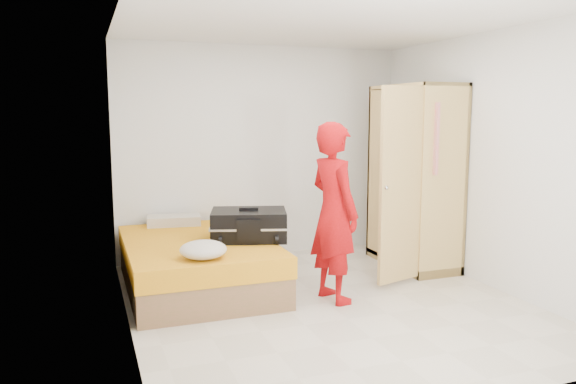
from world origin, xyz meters
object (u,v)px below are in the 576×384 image
object	(u,v)px
wardrobe	(413,182)
round_cushion	(203,250)
person	(334,212)
suitcase	(249,225)
bed	(198,264)

from	to	relation	value
wardrobe	round_cushion	size ratio (longest dim) A/B	5.00
person	suitcase	bearing A→B (deg)	33.50
bed	wardrobe	xyz separation A→B (m)	(2.50, -0.05, 0.75)
bed	round_cushion	bearing A→B (deg)	-96.66
person	round_cushion	size ratio (longest dim) A/B	4.05
bed	suitcase	distance (m)	0.66
round_cushion	wardrobe	bearing A→B (deg)	15.06
wardrobe	round_cushion	bearing A→B (deg)	-164.94
bed	person	bearing A→B (deg)	-35.52
wardrobe	bed	bearing A→B (deg)	178.81
wardrobe	person	distance (m)	1.56
bed	person	xyz separation A→B (m)	(1.15, -0.82, 0.60)
bed	wardrobe	bearing A→B (deg)	-1.19
wardrobe	suitcase	distance (m)	2.03
suitcase	wardrobe	bearing A→B (deg)	19.29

